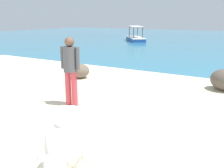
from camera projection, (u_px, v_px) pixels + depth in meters
name	position (u px, v px, depth m)	size (l,w,h in m)	color
water_surface	(218.00, 42.00, 22.19)	(60.00, 36.00, 0.03)	teal
cow	(68.00, 136.00, 3.11)	(1.24, 1.65, 0.98)	silver
person_standing	(70.00, 66.00, 5.89)	(0.51, 0.32, 1.62)	#CC3D47
shore_rock_large	(80.00, 71.00, 8.75)	(0.68, 0.61, 0.50)	#6B5B4C
shore_rock_medium	(224.00, 80.00, 7.29)	(0.84, 0.72, 0.61)	brown
boat_blue	(136.00, 38.00, 22.54)	(3.11, 3.64, 1.29)	#3866B7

